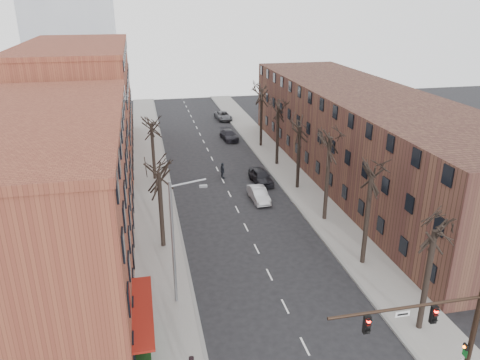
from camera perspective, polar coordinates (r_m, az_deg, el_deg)
sidewalk_left at (r=55.81m, az=-10.76°, el=0.47°), size 4.00×90.00×0.15m
sidewalk_right at (r=58.22m, az=5.15°, el=1.66°), size 4.00×90.00×0.15m
building_left_near at (r=35.80m, az=-23.11°, el=-2.83°), size 12.00×26.00×12.00m
building_left_far at (r=62.99m, az=-18.86°, el=8.68°), size 12.00×28.00×14.00m
building_right at (r=55.25m, az=14.84°, el=5.30°), size 12.00×50.00×10.00m
awning_left at (r=30.46m, az=-11.42°, el=-19.28°), size 1.20×7.00×0.15m
hedge at (r=29.28m, az=-11.67°, el=-19.59°), size 0.80×6.00×1.00m
tree_right_a at (r=33.16m, az=20.92°, el=-16.59°), size 5.20×5.20×10.00m
tree_right_b at (r=38.78m, az=14.65°, el=-9.82°), size 5.20×5.20×10.80m
tree_right_c at (r=45.12m, az=10.23°, el=-4.78°), size 5.20×5.20×11.60m
tree_right_d at (r=51.93m, az=6.97°, el=-1.01°), size 5.20×5.20×10.00m
tree_right_e at (r=59.03m, az=4.49°, el=1.88°), size 5.20×5.20×10.80m
tree_right_f at (r=66.34m, az=2.55°, el=4.14°), size 5.20×5.20×11.60m
tree_left_a at (r=40.38m, az=-9.29°, el=-8.03°), size 5.20×5.20×9.50m
tree_left_b at (r=54.91m, az=-10.30°, el=0.06°), size 5.20×5.20×9.50m
signal_mast_arm at (r=26.34m, az=24.02°, el=-16.14°), size 8.14×0.30×7.20m
streetlight at (r=30.98m, az=-7.88°, el=-7.01°), size 2.45×0.22×9.03m
silver_sedan at (r=48.22m, az=2.30°, el=-1.76°), size 1.65×4.32×1.41m
parked_car_near at (r=52.78m, az=2.56°, el=0.44°), size 2.26×4.79×1.58m
parked_car_mid at (r=69.18m, az=-1.37°, el=5.48°), size 2.37×4.94×1.39m
parked_car_far at (r=80.96m, az=-2.06°, el=7.83°), size 2.67×5.12×1.38m
pedestrian_a at (r=29.38m, az=-11.11°, el=-18.45°), size 0.74×0.73×1.73m
pedestrian_crossing at (r=54.03m, az=-2.15°, el=1.13°), size 0.61×1.17×1.90m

